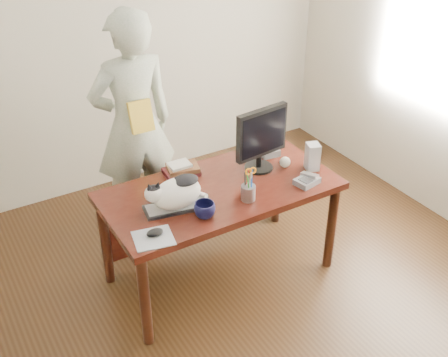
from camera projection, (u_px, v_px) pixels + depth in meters
room at (276, 145)px, 3.06m from camera, size 4.50×4.50×4.50m
desk at (215, 200)px, 3.95m from camera, size 1.60×0.80×0.75m
keyboard at (178, 206)px, 3.60m from camera, size 0.45×0.24×0.03m
cat at (175, 192)px, 3.53m from camera, size 0.42×0.26×0.24m
monitor at (261, 136)px, 3.89m from camera, size 0.42×0.23×0.47m
pen_cup at (248, 191)px, 3.65m from camera, size 0.10×0.10×0.24m
mousepad at (153, 238)px, 3.33m from camera, size 0.27×0.25×0.01m
mouse at (155, 233)px, 3.34m from camera, size 0.12×0.09×0.04m
coffee_mug at (205, 210)px, 3.49m from camera, size 0.17×0.17×0.10m
phone at (307, 180)px, 3.85m from camera, size 0.18×0.16×0.08m
speaker at (313, 157)px, 3.98m from camera, size 0.12×0.12×0.20m
baseball at (285, 162)px, 4.03m from camera, size 0.08×0.08×0.08m
book_stack at (182, 170)px, 3.94m from camera, size 0.26×0.21×0.09m
calculator at (267, 150)px, 4.22m from camera, size 0.16×0.20×0.06m
person at (133, 126)px, 4.28m from camera, size 0.66×0.44×1.81m
held_book at (141, 116)px, 4.08m from camera, size 0.17×0.10×0.24m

